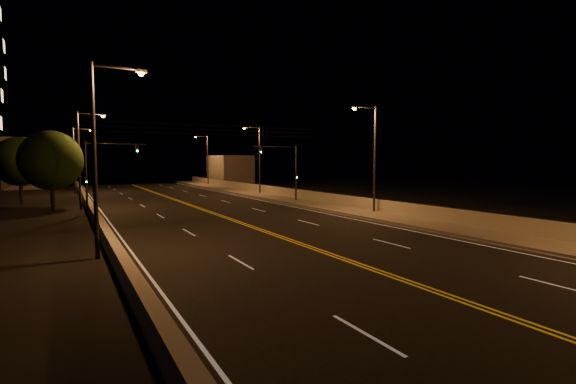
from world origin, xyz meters
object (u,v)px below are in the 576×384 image
streetlight_2 (258,156)px  traffic_signal_right (288,167)px  streetlight_1 (372,153)px  streetlight_5 (82,154)px  traffic_signal_left (98,168)px  tree_0 (51,160)px  tree_1 (20,162)px  streetlight_4 (100,147)px  streetlight_6 (76,156)px  streetlight_3 (206,157)px

streetlight_2 → traffic_signal_right: bearing=-97.5°
streetlight_1 → traffic_signal_right: bearing=97.0°
streetlight_5 → streetlight_1: bearing=-36.7°
traffic_signal_left → tree_0: bearing=132.7°
tree_1 → streetlight_4: bearing=-79.8°
streetlight_2 → tree_1: bearing=175.7°
streetlight_1 → streetlight_5: (-21.45, 16.00, 0.00)m
streetlight_5 → streetlight_6: bearing=90.0°
traffic_signal_left → streetlight_1: bearing=-31.0°
streetlight_4 → traffic_signal_left: bearing=86.6°
traffic_signal_left → streetlight_6: bearing=92.5°
tree_0 → tree_1: bearing=108.4°
streetlight_2 → streetlight_5: size_ratio=1.00×
streetlight_3 → streetlight_4: same height
streetlight_6 → traffic_signal_right: bearing=-51.6°
streetlight_5 → tree_0: (-2.56, 0.18, -0.65)m
streetlight_6 → traffic_signal_right: 32.14m
streetlight_5 → streetlight_6: (0.00, 21.38, 0.00)m
traffic_signal_right → tree_1: 29.00m
streetlight_1 → tree_0: 28.96m
streetlight_2 → traffic_signal_left: 23.36m
tree_0 → streetlight_2: bearing=17.2°
streetlight_2 → streetlight_6: same height
streetlight_3 → traffic_signal_left: bearing=-120.6°
streetlight_1 → streetlight_3: bearing=90.0°
streetlight_6 → tree_1: size_ratio=1.28×
streetlight_5 → streetlight_3: bearing=55.0°
streetlight_5 → traffic_signal_right: (19.94, -3.79, -1.33)m
streetlight_4 → tree_1: (-5.73, 31.88, -0.77)m
traffic_signal_right → traffic_signal_left: same height
streetlight_2 → streetlight_3: same height
streetlight_4 → traffic_signal_right: streetlight_4 is taller
streetlight_2 → tree_0: streetlight_2 is taller
streetlight_2 → streetlight_4: same height
streetlight_2 → traffic_signal_right: (-1.50, -11.41, -1.33)m
streetlight_3 → streetlight_6: bearing=-156.7°
streetlight_4 → tree_0: 22.54m
streetlight_4 → streetlight_6: (0.00, 43.59, 0.00)m
streetlight_2 → streetlight_4: size_ratio=1.00×
tree_1 → streetlight_1: bearing=-43.4°
tree_1 → streetlight_6: bearing=63.9°
streetlight_3 → streetlight_1: bearing=-90.0°
streetlight_3 → streetlight_5: (-21.45, -30.63, 0.00)m
streetlight_5 → tree_0: streetlight_5 is taller
streetlight_4 → traffic_signal_left: streetlight_4 is taller
streetlight_3 → tree_0: bearing=-128.3°
streetlight_1 → streetlight_5: bearing=143.3°
tree_1 → streetlight_3: bearing=37.6°
tree_0 → tree_1: (-3.17, 9.49, -0.12)m
streetlight_1 → traffic_signal_left: (-20.34, 12.21, -1.33)m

